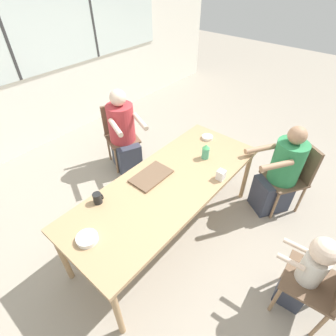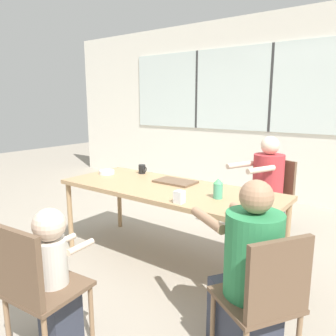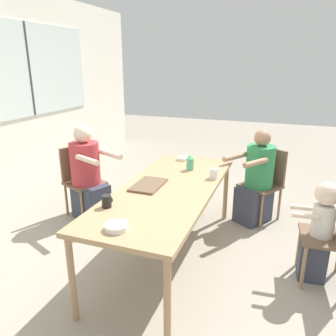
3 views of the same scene
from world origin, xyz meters
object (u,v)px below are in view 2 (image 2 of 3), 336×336
coffee_mug (142,169)px  milk_carton_small (179,197)px  chair_for_woman_green_shirt (266,295)px  chair_for_toddler (34,283)px  bowl_cereal (264,198)px  bowl_white_shallow (107,172)px  person_toddler (56,278)px  sippy_cup (218,188)px  person_woman_green_shirt (248,281)px  chair_for_man_blue_shirt (275,189)px  person_man_blue_shirt (265,192)px

coffee_mug → milk_carton_small: same height
chair_for_woman_green_shirt → chair_for_toddler: size_ratio=1.00×
coffee_mug → bowl_cereal: (1.43, -0.16, -0.03)m
chair_for_toddler → bowl_white_shallow: size_ratio=5.24×
coffee_mug → bowl_cereal: size_ratio=0.77×
person_toddler → bowl_white_shallow: size_ratio=5.57×
person_toddler → bowl_cereal: size_ratio=7.04×
sippy_cup → bowl_cereal: 0.37m
sippy_cup → bowl_cereal: size_ratio=1.30×
person_toddler → bowl_cereal: 1.65m
coffee_mug → milk_carton_small: bearing=-34.5°
coffee_mug → bowl_cereal: coffee_mug is taller
sippy_cup → chair_for_toddler: bearing=-106.3°
bowl_cereal → sippy_cup: bearing=-149.9°
person_woman_green_shirt → sippy_cup: person_woman_green_shirt is taller
chair_for_man_blue_shirt → person_man_blue_shirt: (-0.06, -0.16, -0.00)m
chair_for_woman_green_shirt → bowl_cereal: (-0.37, 0.93, 0.25)m
chair_for_man_blue_shirt → coffee_mug: (-1.13, -1.05, 0.28)m
sippy_cup → milk_carton_small: sippy_cup is taller
person_woman_green_shirt → sippy_cup: bearing=72.8°
chair_for_man_blue_shirt → bowl_cereal: bearing=126.4°
person_toddler → sippy_cup: size_ratio=5.42×
chair_for_woman_green_shirt → chair_for_toddler: bearing=153.9°
person_woman_green_shirt → bowl_cereal: size_ratio=8.57×
chair_for_woman_green_shirt → person_man_blue_shirt: (-0.74, 1.99, -0.00)m
chair_for_man_blue_shirt → milk_carton_small: (-0.20, -1.70, 0.28)m
person_toddler → sippy_cup: (0.43, 1.26, 0.36)m
person_man_blue_shirt → person_toddler: (-0.38, -2.50, -0.05)m
chair_for_woman_green_shirt → person_toddler: 1.23m
person_woman_green_shirt → person_toddler: size_ratio=1.22×
bowl_cereal → coffee_mug: bearing=173.5°
chair_for_man_blue_shirt → person_toddler: person_toddler is taller
chair_for_woman_green_shirt → chair_for_toddler: 1.29m
chair_for_man_blue_shirt → coffee_mug: size_ratio=8.61×
person_woman_green_shirt → chair_for_man_blue_shirt: bearing=47.2°
person_toddler → sippy_cup: person_toddler is taller
chair_for_woman_green_shirt → chair_for_man_blue_shirt: bearing=50.1°
milk_carton_small → bowl_white_shallow: milk_carton_small is taller
chair_for_toddler → bowl_white_shallow: bearing=118.4°
coffee_mug → bowl_white_shallow: (-0.30, -0.25, -0.03)m
chair_for_man_blue_shirt → coffee_mug: 1.57m
person_man_blue_shirt → sippy_cup: 1.28m
chair_for_toddler → person_man_blue_shirt: person_man_blue_shirt is taller
chair_for_woman_green_shirt → chair_for_toddler: (-1.10, -0.67, 0.00)m
person_woman_green_shirt → person_toddler: person_woman_green_shirt is taller
chair_for_toddler → person_woman_green_shirt: size_ratio=0.77×
bowl_white_shallow → bowl_cereal: bowl_white_shallow is taller
person_toddler → person_woman_green_shirt: bearing=26.8°
coffee_mug → bowl_cereal: bearing=-6.5°
bowl_white_shallow → chair_for_woman_green_shirt: bearing=-21.9°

